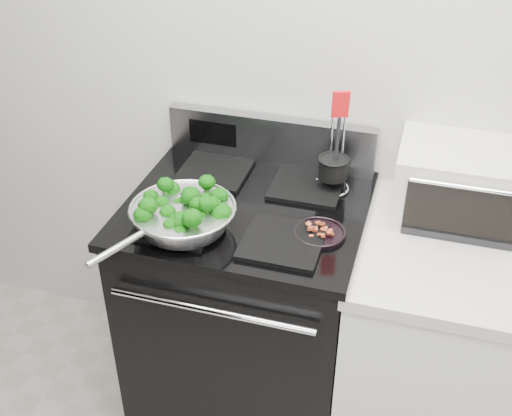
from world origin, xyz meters
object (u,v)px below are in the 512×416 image
at_px(skillet, 183,216).
at_px(utensil_holder, 333,173).
at_px(gas_range, 247,308).
at_px(toaster_oven, 463,183).
at_px(bacon_plate, 320,230).

bearing_deg(skillet, utensil_holder, 66.20).
bearing_deg(gas_range, utensil_holder, 34.39).
distance_m(utensil_holder, toaster_oven, 0.42).
bearing_deg(bacon_plate, toaster_oven, 34.78).
bearing_deg(gas_range, bacon_plate, -20.03).
height_order(bacon_plate, utensil_holder, utensil_holder).
bearing_deg(toaster_oven, bacon_plate, -145.30).
distance_m(gas_range, toaster_oven, 0.89).
bearing_deg(utensil_holder, toaster_oven, -18.15).
distance_m(skillet, toaster_oven, 0.90).
bearing_deg(utensil_holder, skillet, -157.36).
height_order(gas_range, toaster_oven, toaster_oven).
bearing_deg(toaster_oven, utensil_holder, -178.51).
bearing_deg(bacon_plate, utensil_holder, 92.83).
distance_m(bacon_plate, utensil_holder, 0.28).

